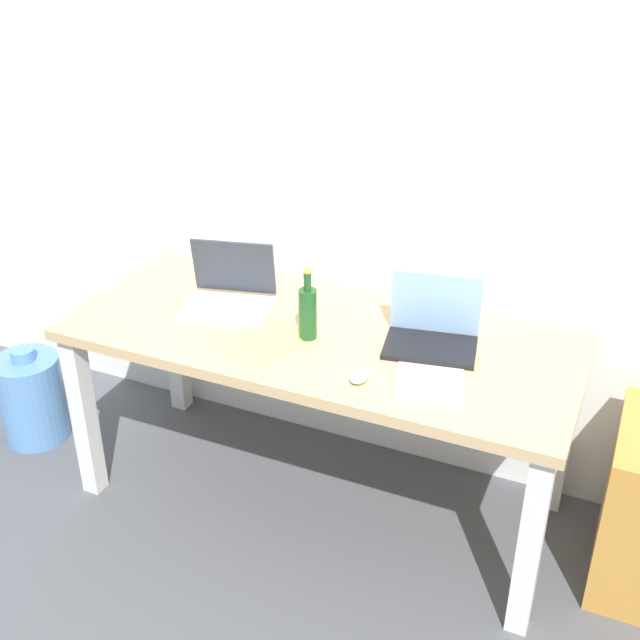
{
  "coord_description": "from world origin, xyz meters",
  "views": [
    {
      "loc": [
        0.98,
        -2.21,
        2.09
      ],
      "look_at": [
        0.0,
        0.0,
        0.78
      ],
      "focal_mm": 44.67,
      "sensor_mm": 36.0,
      "label": 1
    }
  ],
  "objects_px": {
    "desk": "(320,356)",
    "computer_mouse": "(360,375)",
    "laptop_left": "(229,293)",
    "beer_bottle": "(308,312)",
    "water_cooler_jug": "(32,397)",
    "laptop_right": "(432,331)"
  },
  "relations": [
    {
      "from": "laptop_left",
      "to": "beer_bottle",
      "type": "bearing_deg",
      "value": -15.15
    },
    {
      "from": "laptop_right",
      "to": "water_cooler_jug",
      "type": "height_order",
      "value": "laptop_right"
    },
    {
      "from": "beer_bottle",
      "to": "computer_mouse",
      "type": "xyz_separation_m",
      "value": [
        0.26,
        -0.18,
        -0.08
      ]
    },
    {
      "from": "beer_bottle",
      "to": "water_cooler_jug",
      "type": "bearing_deg",
      "value": -176.12
    },
    {
      "from": "laptop_left",
      "to": "computer_mouse",
      "type": "relative_size",
      "value": 3.6
    },
    {
      "from": "laptop_right",
      "to": "computer_mouse",
      "type": "height_order",
      "value": "laptop_right"
    },
    {
      "from": "computer_mouse",
      "to": "desk",
      "type": "bearing_deg",
      "value": 135.66
    },
    {
      "from": "desk",
      "to": "beer_bottle",
      "type": "bearing_deg",
      "value": -119.56
    },
    {
      "from": "water_cooler_jug",
      "to": "desk",
      "type": "bearing_deg",
      "value": 5.8
    },
    {
      "from": "laptop_left",
      "to": "beer_bottle",
      "type": "relative_size",
      "value": 1.42
    },
    {
      "from": "desk",
      "to": "laptop_right",
      "type": "xyz_separation_m",
      "value": [
        0.38,
        0.08,
        0.15
      ]
    },
    {
      "from": "laptop_right",
      "to": "beer_bottle",
      "type": "distance_m",
      "value": 0.42
    },
    {
      "from": "laptop_left",
      "to": "beer_bottle",
      "type": "xyz_separation_m",
      "value": [
        0.36,
        -0.1,
        0.05
      ]
    },
    {
      "from": "computer_mouse",
      "to": "laptop_left",
      "type": "bearing_deg",
      "value": 155.24
    },
    {
      "from": "desk",
      "to": "computer_mouse",
      "type": "height_order",
      "value": "computer_mouse"
    },
    {
      "from": "laptop_left",
      "to": "water_cooler_jug",
      "type": "distance_m",
      "value": 1.09
    },
    {
      "from": "beer_bottle",
      "to": "computer_mouse",
      "type": "distance_m",
      "value": 0.33
    },
    {
      "from": "laptop_left",
      "to": "water_cooler_jug",
      "type": "height_order",
      "value": "laptop_left"
    },
    {
      "from": "laptop_right",
      "to": "water_cooler_jug",
      "type": "distance_m",
      "value": 1.78
    },
    {
      "from": "desk",
      "to": "beer_bottle",
      "type": "xyz_separation_m",
      "value": [
        -0.03,
        -0.05,
        0.19
      ]
    },
    {
      "from": "laptop_left",
      "to": "computer_mouse",
      "type": "distance_m",
      "value": 0.69
    },
    {
      "from": "beer_bottle",
      "to": "water_cooler_jug",
      "type": "distance_m",
      "value": 1.41
    }
  ]
}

